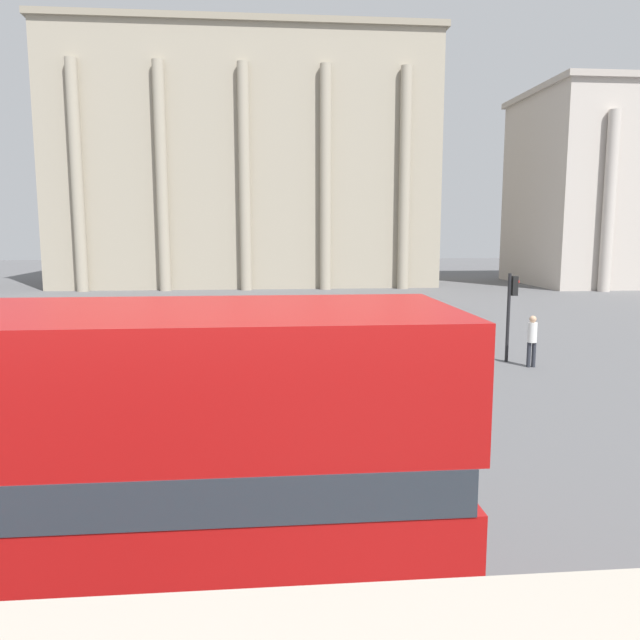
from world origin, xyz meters
name	(u,v)px	position (x,y,z in m)	size (l,w,h in m)	color
plaza_building_left	(247,165)	(-2.38, 54.60, 10.45)	(32.17, 14.91, 20.89)	#A39984
traffic_light_near	(107,357)	(-4.34, 10.75, 2.14)	(0.42, 0.24, 3.24)	black
traffic_light_mid	(511,304)	(7.82, 19.19, 2.12)	(0.42, 0.24, 3.22)	black
pedestrian_olive	(397,336)	(3.74, 19.45, 0.97)	(0.32, 0.32, 1.69)	#282B33
pedestrian_white	(532,337)	(8.23, 18.22, 1.05)	(0.32, 0.32, 1.82)	#282B33
pedestrian_black	(163,353)	(-4.14, 16.74, 1.03)	(0.32, 0.32, 1.77)	#282B33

